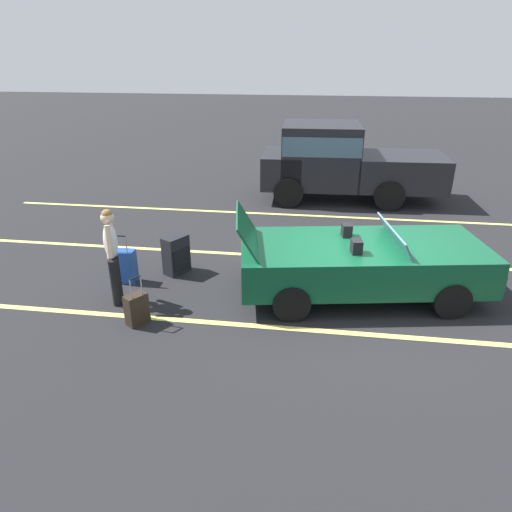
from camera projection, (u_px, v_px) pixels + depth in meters
The scene contains 10 objects.
ground_plane at pixel (358, 293), 8.14m from camera, with size 80.00×80.00×0.00m, color black.
lot_line_near at pixel (363, 334), 6.95m from camera, with size 18.00×0.12×0.01m, color #EAE066.
lot_line_mid at pixel (354, 261), 9.40m from camera, with size 18.00×0.12×0.01m, color #EAE066.
lot_line_far at pixel (348, 217), 11.84m from camera, with size 18.00×0.12×0.01m, color #EAE066.
convertible_car at pixel (372, 263), 7.90m from camera, with size 4.42×2.44×1.50m.
suitcase_large_black at pixel (176, 255), 8.76m from camera, with size 0.48×0.56×0.74m.
suitcase_medium_bright at pixel (125, 266), 8.43m from camera, with size 0.40×0.24×0.94m.
suitcase_small_carryon at pixel (137, 309), 7.14m from camera, with size 0.36×0.39×0.82m.
traveler_person at pixel (112, 252), 7.48m from camera, with size 0.31×0.60×1.65m.
parked_pickup_truck_near at pixel (337, 161), 12.90m from camera, with size 5.06×2.21×2.10m.
Camera 1 is at (-0.78, -7.35, 3.90)m, focal length 32.40 mm.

